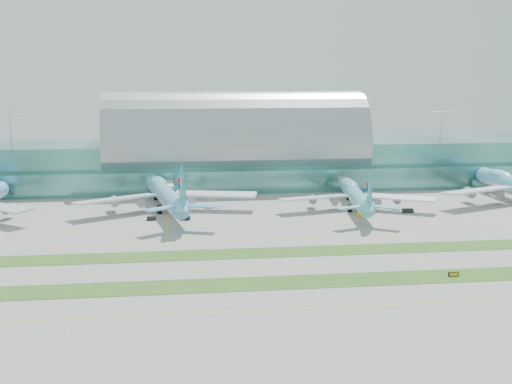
{
  "coord_description": "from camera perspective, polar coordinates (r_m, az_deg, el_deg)",
  "views": [
    {
      "loc": [
        -34.26,
        -198.22,
        52.72
      ],
      "look_at": [
        0.0,
        55.0,
        9.0
      ],
      "focal_mm": 50.0,
      "sensor_mm": 36.0,
      "label": 1
    }
  ],
  "objects": [
    {
      "name": "grass_strip_far",
      "position": [
        209.85,
        1.95,
        -4.84
      ],
      "size": [
        420.0,
        12.0,
        0.08
      ],
      "primitive_type": "cube",
      "color": "#2D591E",
      "rests_on": "ground"
    },
    {
      "name": "gse_c",
      "position": [
        256.68,
        -8.37,
        -2.08
      ],
      "size": [
        3.3,
        2.14,
        1.51
      ],
      "primitive_type": "cube",
      "rotation": [
        0.0,
        0.0,
        0.09
      ],
      "color": "black",
      "rests_on": "ground"
    },
    {
      "name": "gse_d",
      "position": [
        255.62,
        -5.69,
        -2.08
      ],
      "size": [
        3.87,
        2.55,
        1.39
      ],
      "primitive_type": "cube",
      "rotation": [
        0.0,
        0.0,
        -0.21
      ],
      "color": "black",
      "rests_on": "ground"
    },
    {
      "name": "taxiline_a",
      "position": [
        162.85,
        4.93,
        -9.22
      ],
      "size": [
        420.0,
        0.35,
        0.01
      ],
      "primitive_type": "cube",
      "color": "yellow",
      "rests_on": "ground"
    },
    {
      "name": "airliner_c",
      "position": [
        274.3,
        8.01,
        -0.23
      ],
      "size": [
        59.76,
        68.33,
        18.82
      ],
      "rotation": [
        0.0,
        0.0,
        -0.13
      ],
      "color": "#60C2D4",
      "rests_on": "ground"
    },
    {
      "name": "grass_strip_near",
      "position": [
        181.45,
        3.54,
        -7.19
      ],
      "size": [
        420.0,
        12.0,
        0.08
      ],
      "primitive_type": "cube",
      "color": "#2D591E",
      "rests_on": "ground"
    },
    {
      "name": "ground",
      "position": [
        207.95,
        2.04,
        -4.98
      ],
      "size": [
        700.0,
        700.0,
        0.0
      ],
      "primitive_type": "plane",
      "color": "gray",
      "rests_on": "ground"
    },
    {
      "name": "gse_e",
      "position": [
        263.62,
        8.39,
        -1.77
      ],
      "size": [
        3.2,
        1.82,
        1.48
      ],
      "primitive_type": "cube",
      "rotation": [
        0.0,
        0.0,
        0.04
      ],
      "color": "gold",
      "rests_on": "ground"
    },
    {
      "name": "terminal",
      "position": [
        331.05,
        -1.71,
        3.03
      ],
      "size": [
        340.0,
        69.1,
        36.0
      ],
      "color": "#3D7A75",
      "rests_on": "ground"
    },
    {
      "name": "taxiline_c",
      "position": [
        225.18,
        1.27,
        -3.83
      ],
      "size": [
        420.0,
        0.35,
        0.01
      ],
      "primitive_type": "cube",
      "color": "yellow",
      "rests_on": "ground"
    },
    {
      "name": "taxiway_sign_east",
      "position": [
        192.57,
        15.53,
        -6.36
      ],
      "size": [
        2.91,
        0.48,
        1.23
      ],
      "rotation": [
        0.0,
        0.0,
        0.04
      ],
      "color": "black",
      "rests_on": "ground"
    },
    {
      "name": "airliner_b",
      "position": [
        271.66,
        -7.26,
        -0.12
      ],
      "size": [
        68.88,
        78.89,
        21.76
      ],
      "rotation": [
        0.0,
        0.0,
        0.15
      ],
      "color": "#66B2E1",
      "rests_on": "ground"
    },
    {
      "name": "taxiline_b",
      "position": [
        194.65,
        2.74,
        -6.01
      ],
      "size": [
        420.0,
        0.35,
        0.01
      ],
      "primitive_type": "cube",
      "color": "yellow",
      "rests_on": "ground"
    },
    {
      "name": "gse_f",
      "position": [
        273.14,
        12.05,
        -1.47
      ],
      "size": [
        4.06,
        2.07,
        1.53
      ],
      "primitive_type": "cube",
      "rotation": [
        0.0,
        0.0,
        -0.02
      ],
      "color": "black",
      "rests_on": "ground"
    },
    {
      "name": "taxiline_d",
      "position": [
        246.38,
        0.47,
        -2.65
      ],
      "size": [
        420.0,
        0.35,
        0.01
      ],
      "primitive_type": "cube",
      "color": "yellow",
      "rests_on": "ground"
    }
  ]
}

